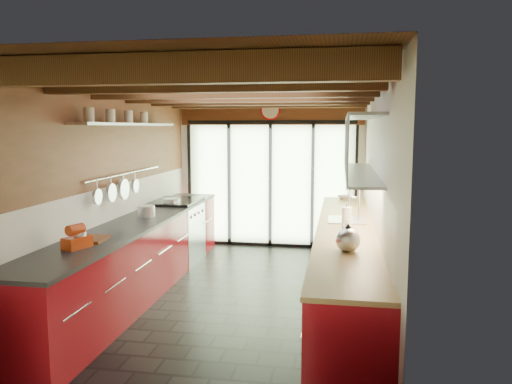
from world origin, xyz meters
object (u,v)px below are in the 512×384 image
soap_bottle (347,228)px  bowl (345,197)px  stand_mixer (77,238)px  paper_towel (347,218)px  kettle (348,238)px

soap_bottle → bowl: soap_bottle is taller
soap_bottle → bowl: (0.00, 2.82, -0.07)m
stand_mixer → paper_towel: size_ratio=0.99×
paper_towel → soap_bottle: paper_towel is taller
paper_towel → bowl: size_ratio=1.25×
kettle → paper_towel: 1.01m
paper_towel → bowl: bearing=90.0°
kettle → paper_towel: size_ratio=1.01×
kettle → paper_towel: (0.00, 1.01, 0.01)m
soap_bottle → bowl: bearing=90.0°
stand_mixer → paper_towel: 2.86m
stand_mixer → bowl: 4.50m
soap_bottle → kettle: bearing=-90.0°
stand_mixer → paper_towel: bearing=27.5°
stand_mixer → kettle: 2.56m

